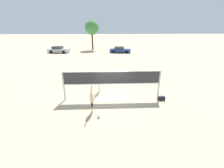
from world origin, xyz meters
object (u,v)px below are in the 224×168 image
object	(u,v)px
gear_bag	(162,98)
parked_car_mid	(120,50)
player_spiker	(92,99)
player_blocker	(99,81)
volleyball_net	(112,80)
tree_left_cluster	(92,28)
volleyball	(99,116)
parked_car_near	(59,50)

from	to	relation	value
gear_bag	parked_car_mid	world-z (taller)	parked_car_mid
player_spiker	player_blocker	xyz separation A→B (m)	(0.36, 3.50, 0.01)
volleyball_net	player_blocker	bearing A→B (deg)	127.49
tree_left_cluster	volleyball	bearing A→B (deg)	-84.98
gear_bag	parked_car_mid	distance (m)	23.23
volleyball_net	gear_bag	size ratio (longest dim) A/B	15.66
parked_car_near	volleyball	bearing A→B (deg)	-61.23
player_spiker	player_blocker	size ratio (longest dim) A/B	0.99
gear_bag	parked_car_near	xyz separation A→B (m)	(-15.01, 23.59, 0.48)
player_spiker	gear_bag	xyz separation A→B (m)	(5.56, 1.60, -0.86)
volleyball	parked_car_near	distance (m)	27.75
player_spiker	volleyball_net	bearing A→B (deg)	-36.20
gear_bag	tree_left_cluster	xyz separation A→B (m)	(-7.76, 28.20, 5.02)
gear_bag	tree_left_cluster	distance (m)	29.67
tree_left_cluster	player_blocker	bearing A→B (deg)	-84.45
volleyball	gear_bag	size ratio (longest dim) A/B	0.43
player_spiker	player_blocker	bearing A→B (deg)	-5.88
gear_bag	parked_car_mid	xyz separation A→B (m)	(-1.25, 23.20, 0.43)
volleyball_net	tree_left_cluster	bearing A→B (deg)	97.56
volleyball	parked_car_near	size ratio (longest dim) A/B	0.05
player_blocker	volleyball_net	bearing A→B (deg)	37.49
volleyball_net	tree_left_cluster	distance (m)	28.23
player_blocker	parked_car_mid	distance (m)	21.66
player_spiker	parked_car_mid	size ratio (longest dim) A/B	0.40
gear_bag	parked_car_near	distance (m)	27.96
parked_car_mid	tree_left_cluster	size ratio (longest dim) A/B	0.70
volleyball	gear_bag	world-z (taller)	gear_bag
player_spiker	parked_car_mid	bearing A→B (deg)	-9.88
parked_car_near	tree_left_cluster	world-z (taller)	tree_left_cluster
volleyball_net	player_spiker	xyz separation A→B (m)	(-1.49, -2.03, -0.64)
player_spiker	tree_left_cluster	distance (m)	30.16
volleyball_net	player_blocker	distance (m)	1.96
player_blocker	volleyball	size ratio (longest dim) A/B	9.04
gear_bag	parked_car_near	size ratio (longest dim) A/B	0.11
parked_car_near	player_spiker	bearing A→B (deg)	-61.65
volleyball_net	volleyball	world-z (taller)	volleyball_net
volleyball	gear_bag	bearing A→B (deg)	24.50
volleyball_net	player_blocker	size ratio (longest dim) A/B	3.99
parked_car_near	parked_car_mid	size ratio (longest dim) A/B	0.98
volleyball	parked_car_mid	bearing A→B (deg)	81.46
tree_left_cluster	volleyball_net	bearing A→B (deg)	-82.44
volleyball	tree_left_cluster	distance (m)	31.05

